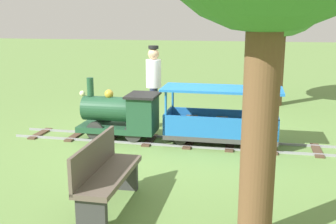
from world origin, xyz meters
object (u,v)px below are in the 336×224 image
at_px(passenger_car, 221,122).
at_px(conductor_person, 154,79).
at_px(park_bench, 106,175).
at_px(locomotive, 122,113).

height_order(passenger_car, conductor_person, conductor_person).
bearing_deg(park_bench, locomotive, 13.86).
bearing_deg(park_bench, conductor_person, 4.96).
height_order(conductor_person, park_bench, conductor_person).
height_order(passenger_car, park_bench, passenger_car).
height_order(locomotive, passenger_car, locomotive).
distance_m(passenger_car, conductor_person, 1.83).
xyz_separation_m(passenger_car, conductor_person, (1.02, 1.43, 0.53)).
relative_size(locomotive, conductor_person, 0.89).
xyz_separation_m(locomotive, park_bench, (-2.67, -0.66, -0.07)).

